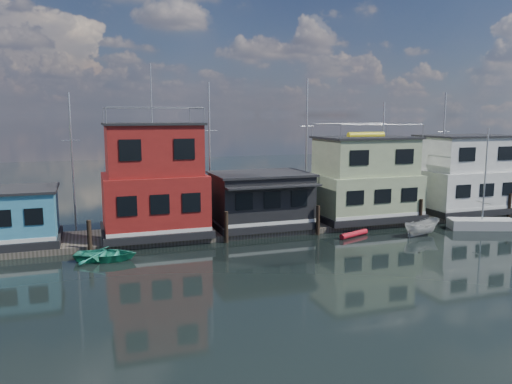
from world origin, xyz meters
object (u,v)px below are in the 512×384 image
object	(u,v)px
red_kayak	(354,234)
dinghy_teal	(106,254)
houseboat_blue	(8,217)
houseboat_red	(154,182)
motorboat	(422,228)
houseboat_green	(364,180)
houseboat_dark	(261,199)
houseboat_white	(464,175)
day_sailer	(482,223)

from	to	relation	value
red_kayak	dinghy_teal	bearing A→B (deg)	159.49
houseboat_blue	dinghy_teal	xyz separation A→B (m)	(5.89, -4.60, -1.82)
houseboat_red	motorboat	world-z (taller)	houseboat_red
houseboat_blue	houseboat_green	distance (m)	26.53
houseboat_dark	houseboat_white	bearing A→B (deg)	0.06
houseboat_white	houseboat_dark	bearing A→B (deg)	-179.94
red_kayak	houseboat_red	bearing A→B (deg)	141.18
houseboat_blue	houseboat_white	world-z (taller)	houseboat_white
houseboat_white	day_sailer	world-z (taller)	day_sailer
houseboat_blue	motorboat	bearing A→B (deg)	-11.07
red_kayak	day_sailer	bearing A→B (deg)	-26.74
dinghy_teal	houseboat_red	bearing A→B (deg)	-21.56
houseboat_blue	day_sailer	distance (m)	34.41
houseboat_red	houseboat_white	xyz separation A→B (m)	(27.00, 0.00, -0.57)
houseboat_dark	day_sailer	xyz separation A→B (m)	(16.48, -5.09, -1.97)
houseboat_blue	houseboat_dark	size ratio (longest dim) A/B	0.86
day_sailer	houseboat_green	bearing A→B (deg)	165.96
houseboat_red	dinghy_teal	xyz separation A→B (m)	(-3.61, -4.60, -3.72)
houseboat_white	motorboat	xyz separation A→B (m)	(-8.38, -5.50, -2.92)
red_kayak	day_sailer	world-z (taller)	day_sailer
motorboat	houseboat_green	bearing A→B (deg)	7.22
houseboat_red	motorboat	xyz separation A→B (m)	(18.62, -5.50, -3.49)
houseboat_green	houseboat_dark	bearing A→B (deg)	-179.88
houseboat_white	day_sailer	size ratio (longest dim) A/B	1.08
houseboat_blue	houseboat_green	xyz separation A→B (m)	(26.50, 0.00, 1.34)
red_kayak	houseboat_green	bearing A→B (deg)	30.27
houseboat_red	houseboat_green	bearing A→B (deg)	0.00
houseboat_dark	motorboat	size ratio (longest dim) A/B	2.32
houseboat_blue	red_kayak	bearing A→B (deg)	-10.23
day_sailer	dinghy_teal	bearing A→B (deg)	-160.72
day_sailer	motorboat	xyz separation A→B (m)	(-5.86, -0.39, 0.17)
day_sailer	red_kayak	bearing A→B (deg)	-164.57
houseboat_green	day_sailer	world-z (taller)	day_sailer
houseboat_dark	houseboat_white	size ratio (longest dim) A/B	0.88
houseboat_white	red_kayak	world-z (taller)	houseboat_white
houseboat_green	red_kayak	xyz separation A→B (m)	(-3.26, -4.19, -3.35)
houseboat_green	houseboat_white	xyz separation A→B (m)	(10.00, -0.00, -0.01)
houseboat_blue	day_sailer	size ratio (longest dim) A/B	0.82
red_kayak	motorboat	xyz separation A→B (m)	(4.88, -1.31, 0.41)
houseboat_blue	houseboat_white	xyz separation A→B (m)	(36.50, 0.00, 1.33)
houseboat_blue	red_kayak	world-z (taller)	houseboat_blue
houseboat_green	houseboat_red	bearing A→B (deg)	-180.00
day_sailer	motorboat	world-z (taller)	day_sailer
houseboat_green	dinghy_teal	xyz separation A→B (m)	(-20.61, -4.60, -3.17)
houseboat_green	day_sailer	size ratio (longest dim) A/B	1.08
houseboat_red	houseboat_white	size ratio (longest dim) A/B	1.41
houseboat_dark	day_sailer	distance (m)	17.36
houseboat_red	red_kayak	distance (m)	14.88
houseboat_green	red_kayak	distance (m)	6.28
red_kayak	dinghy_teal	distance (m)	17.35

